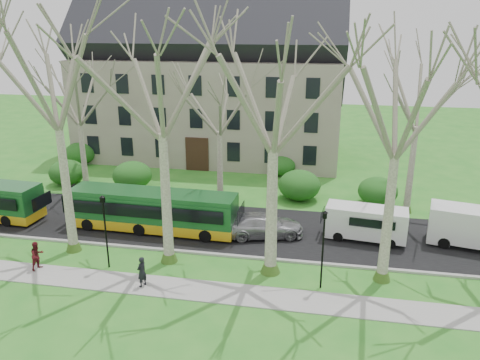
# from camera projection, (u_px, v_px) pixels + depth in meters

# --- Properties ---
(ground) EXTENTS (120.00, 120.00, 0.00)m
(ground) POSITION_uv_depth(u_px,v_px,m) (215.00, 268.00, 26.75)
(ground) COLOR #297822
(ground) RESTS_ON ground
(sidewalk) EXTENTS (70.00, 2.00, 0.06)m
(sidewalk) POSITION_uv_depth(u_px,v_px,m) (204.00, 291.00, 24.41)
(sidewalk) COLOR gray
(sidewalk) RESTS_ON ground
(road) EXTENTS (80.00, 8.00, 0.06)m
(road) POSITION_uv_depth(u_px,v_px,m) (234.00, 228.00, 31.87)
(road) COLOR black
(road) RESTS_ON ground
(curb) EXTENTS (80.00, 0.25, 0.14)m
(curb) POSITION_uv_depth(u_px,v_px,m) (221.00, 255.00, 28.13)
(curb) COLOR #A5A39E
(curb) RESTS_ON ground
(building) EXTENTS (26.50, 12.20, 16.00)m
(building) POSITION_uv_depth(u_px,v_px,m) (211.00, 78.00, 47.60)
(building) COLOR gray
(building) RESTS_ON ground
(tree_row_verge) EXTENTS (49.00, 7.00, 14.00)m
(tree_row_verge) POSITION_uv_depth(u_px,v_px,m) (214.00, 148.00, 24.81)
(tree_row_verge) COLOR gray
(tree_row_verge) RESTS_ON ground
(tree_row_far) EXTENTS (33.00, 7.00, 12.00)m
(tree_row_far) POSITION_uv_depth(u_px,v_px,m) (230.00, 125.00, 35.33)
(tree_row_far) COLOR gray
(tree_row_far) RESTS_ON ground
(lamp_row) EXTENTS (36.22, 0.22, 4.30)m
(lamp_row) POSITION_uv_depth(u_px,v_px,m) (210.00, 234.00, 25.00)
(lamp_row) COLOR black
(lamp_row) RESTS_ON ground
(hedges) EXTENTS (30.60, 8.60, 2.00)m
(hedges) POSITION_uv_depth(u_px,v_px,m) (200.00, 174.00, 40.30)
(hedges) COLOR #244D16
(hedges) RESTS_ON ground
(bus_follow) EXTENTS (11.31, 2.67, 2.81)m
(bus_follow) POSITION_uv_depth(u_px,v_px,m) (153.00, 210.00, 31.18)
(bus_follow) COLOR #175021
(bus_follow) RESTS_ON road
(sedan) EXTENTS (5.58, 3.39, 1.51)m
(sedan) POSITION_uv_depth(u_px,v_px,m) (263.00, 225.00, 30.44)
(sedan) COLOR #A2A2A7
(sedan) RESTS_ON road
(van_a) EXTENTS (5.21, 2.45, 2.19)m
(van_a) POSITION_uv_depth(u_px,v_px,m) (366.00, 224.00, 29.86)
(van_a) COLOR silver
(van_a) RESTS_ON road
(van_b) EXTENTS (5.98, 3.22, 2.47)m
(van_b) POSITION_uv_depth(u_px,v_px,m) (478.00, 229.00, 28.74)
(van_b) COLOR silver
(van_b) RESTS_ON road
(pedestrian_a) EXTENTS (0.60, 0.72, 1.69)m
(pedestrian_a) POSITION_uv_depth(u_px,v_px,m) (142.00, 272.00, 24.57)
(pedestrian_a) COLOR black
(pedestrian_a) RESTS_ON sidewalk
(pedestrian_b) EXTENTS (0.86, 0.97, 1.67)m
(pedestrian_b) POSITION_uv_depth(u_px,v_px,m) (37.00, 255.00, 26.31)
(pedestrian_b) COLOR #551319
(pedestrian_b) RESTS_ON sidewalk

